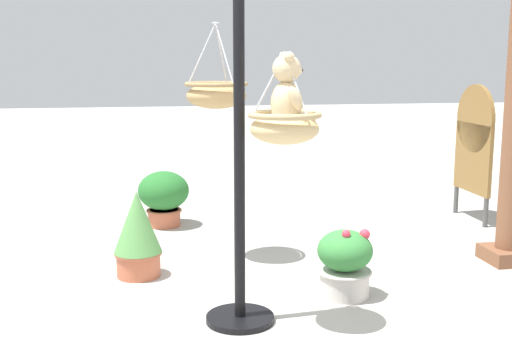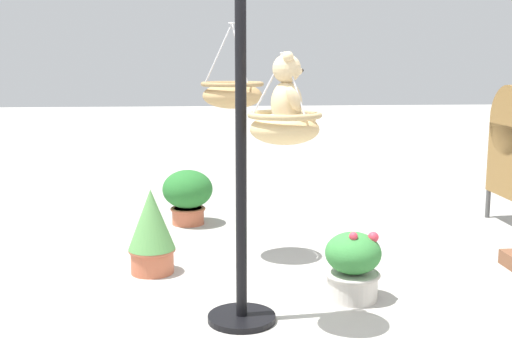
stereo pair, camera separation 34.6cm
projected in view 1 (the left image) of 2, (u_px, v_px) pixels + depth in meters
ground_plane at (238, 328)px, 3.99m from camera, size 40.00×40.00×0.00m
display_pole_central at (240, 218)px, 3.98m from camera, size 0.44×0.44×2.27m
hanging_basket_with_teddy at (285, 126)px, 3.78m from camera, size 0.44×0.44×0.54m
teddy_bear at (288, 94)px, 3.75m from camera, size 0.30×0.26×0.43m
hanging_basket_left_high at (216, 94)px, 5.13m from camera, size 0.51×0.51×0.69m
potted_plant_fern_front at (164, 195)px, 6.42m from camera, size 0.51×0.51×0.56m
potted_plant_tall_leafy at (138, 234)px, 4.90m from camera, size 0.37×0.37×0.68m
potted_plant_bushy_green at (345, 263)px, 4.50m from camera, size 0.39×0.39×0.51m
display_sign_board at (474, 141)px, 6.59m from camera, size 0.71×0.05×1.43m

